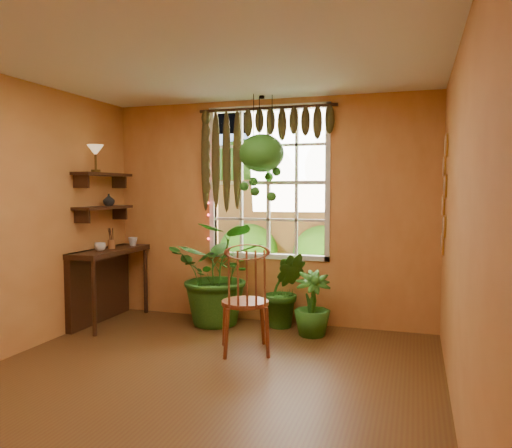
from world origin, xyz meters
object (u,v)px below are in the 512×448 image
at_px(windsor_chair, 245,316).
at_px(potted_plant_left, 220,273).
at_px(counter_ledge, 103,277).
at_px(potted_plant_mid, 285,290).
at_px(hanging_basket, 262,158).

xyz_separation_m(windsor_chair, potted_plant_left, (-0.63, 0.89, 0.26)).
relative_size(windsor_chair, potted_plant_left, 1.01).
distance_m(counter_ledge, potted_plant_mid, 2.23).
relative_size(potted_plant_left, potted_plant_mid, 1.41).
xyz_separation_m(potted_plant_left, potted_plant_mid, (0.77, 0.12, -0.18)).
relative_size(counter_ledge, windsor_chair, 0.95).
height_order(windsor_chair, potted_plant_left, windsor_chair).
distance_m(windsor_chair, potted_plant_mid, 1.02).
bearing_deg(windsor_chair, potted_plant_mid, 57.88).
relative_size(windsor_chair, hanging_basket, 1.02).
height_order(windsor_chair, hanging_basket, hanging_basket).
bearing_deg(potted_plant_left, potted_plant_mid, 8.82).
bearing_deg(counter_ledge, windsor_chair, -15.57).
relative_size(potted_plant_left, hanging_basket, 1.01).
bearing_deg(hanging_basket, potted_plant_mid, 7.49).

